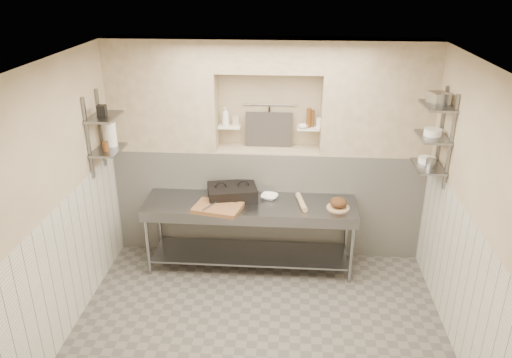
# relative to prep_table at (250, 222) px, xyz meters

# --- Properties ---
(floor) EXTENTS (4.00, 3.90, 0.10)m
(floor) POSITION_rel_prep_table_xyz_m (0.19, -1.18, -0.69)
(floor) COLOR #5F5A54
(floor) RESTS_ON ground
(ceiling) EXTENTS (4.00, 3.90, 0.10)m
(ceiling) POSITION_rel_prep_table_xyz_m (0.19, -1.18, 2.21)
(ceiling) COLOR silver
(ceiling) RESTS_ON ground
(wall_left) EXTENTS (0.10, 3.90, 2.80)m
(wall_left) POSITION_rel_prep_table_xyz_m (-1.86, -1.18, 0.76)
(wall_left) COLOR #C6B190
(wall_left) RESTS_ON ground
(wall_right) EXTENTS (0.10, 3.90, 2.80)m
(wall_right) POSITION_rel_prep_table_xyz_m (2.24, -1.18, 0.76)
(wall_right) COLOR #C6B190
(wall_right) RESTS_ON ground
(wall_back) EXTENTS (4.00, 0.10, 2.80)m
(wall_back) POSITION_rel_prep_table_xyz_m (0.19, 0.82, 0.76)
(wall_back) COLOR #C6B190
(wall_back) RESTS_ON ground
(backwall_lower) EXTENTS (4.00, 0.40, 1.40)m
(backwall_lower) POSITION_rel_prep_table_xyz_m (0.19, 0.57, 0.06)
(backwall_lower) COLOR silver
(backwall_lower) RESTS_ON floor
(alcove_sill) EXTENTS (1.30, 0.40, 0.02)m
(alcove_sill) POSITION_rel_prep_table_xyz_m (0.19, 0.57, 0.77)
(alcove_sill) COLOR #C6B190
(alcove_sill) RESTS_ON backwall_lower
(backwall_pillar_left) EXTENTS (1.35, 0.40, 1.40)m
(backwall_pillar_left) POSITION_rel_prep_table_xyz_m (-1.13, 0.57, 1.46)
(backwall_pillar_left) COLOR #C6B190
(backwall_pillar_left) RESTS_ON backwall_lower
(backwall_pillar_right) EXTENTS (1.35, 0.40, 1.40)m
(backwall_pillar_right) POSITION_rel_prep_table_xyz_m (1.52, 0.57, 1.46)
(backwall_pillar_right) COLOR #C6B190
(backwall_pillar_right) RESTS_ON backwall_lower
(backwall_header) EXTENTS (1.30, 0.40, 0.40)m
(backwall_header) POSITION_rel_prep_table_xyz_m (0.19, 0.57, 1.96)
(backwall_header) COLOR #C6B190
(backwall_header) RESTS_ON backwall_lower
(wainscot_left) EXTENTS (0.02, 3.90, 1.40)m
(wainscot_left) POSITION_rel_prep_table_xyz_m (-1.80, -1.18, 0.06)
(wainscot_left) COLOR silver
(wainscot_left) RESTS_ON floor
(wainscot_right) EXTENTS (0.02, 3.90, 1.40)m
(wainscot_right) POSITION_rel_prep_table_xyz_m (2.18, -1.18, 0.06)
(wainscot_right) COLOR silver
(wainscot_right) RESTS_ON floor
(alcove_shelf_left) EXTENTS (0.28, 0.16, 0.02)m
(alcove_shelf_left) POSITION_rel_prep_table_xyz_m (-0.31, 0.57, 1.06)
(alcove_shelf_left) COLOR white
(alcove_shelf_left) RESTS_ON backwall_lower
(alcove_shelf_right) EXTENTS (0.28, 0.16, 0.02)m
(alcove_shelf_right) POSITION_rel_prep_table_xyz_m (0.69, 0.57, 1.06)
(alcove_shelf_right) COLOR white
(alcove_shelf_right) RESTS_ON backwall_lower
(utensil_rail) EXTENTS (0.70, 0.02, 0.02)m
(utensil_rail) POSITION_rel_prep_table_xyz_m (0.19, 0.74, 1.31)
(utensil_rail) COLOR gray
(utensil_rail) RESTS_ON wall_back
(hanging_steel) EXTENTS (0.02, 0.02, 0.30)m
(hanging_steel) POSITION_rel_prep_table_xyz_m (0.19, 0.72, 1.14)
(hanging_steel) COLOR black
(hanging_steel) RESTS_ON utensil_rail
(splash_panel) EXTENTS (0.60, 0.08, 0.45)m
(splash_panel) POSITION_rel_prep_table_xyz_m (0.19, 0.67, 1.00)
(splash_panel) COLOR #383330
(splash_panel) RESTS_ON alcove_sill
(shelf_rail_left_a) EXTENTS (0.03, 0.03, 0.95)m
(shelf_rail_left_a) POSITION_rel_prep_table_xyz_m (-1.78, 0.07, 1.16)
(shelf_rail_left_a) COLOR slate
(shelf_rail_left_a) RESTS_ON wall_left
(shelf_rail_left_b) EXTENTS (0.03, 0.03, 0.95)m
(shelf_rail_left_b) POSITION_rel_prep_table_xyz_m (-1.78, -0.33, 1.16)
(shelf_rail_left_b) COLOR slate
(shelf_rail_left_b) RESTS_ON wall_left
(wall_shelf_left_lower) EXTENTS (0.30, 0.50, 0.02)m
(wall_shelf_left_lower) POSITION_rel_prep_table_xyz_m (-1.65, -0.13, 0.96)
(wall_shelf_left_lower) COLOR slate
(wall_shelf_left_lower) RESTS_ON wall_left
(wall_shelf_left_upper) EXTENTS (0.30, 0.50, 0.03)m
(wall_shelf_left_upper) POSITION_rel_prep_table_xyz_m (-1.65, -0.13, 1.36)
(wall_shelf_left_upper) COLOR slate
(wall_shelf_left_upper) RESTS_ON wall_left
(shelf_rail_right_a) EXTENTS (0.03, 0.03, 1.05)m
(shelf_rail_right_a) POSITION_rel_prep_table_xyz_m (2.17, 0.07, 1.21)
(shelf_rail_right_a) COLOR slate
(shelf_rail_right_a) RESTS_ON wall_right
(shelf_rail_right_b) EXTENTS (0.03, 0.03, 1.05)m
(shelf_rail_right_b) POSITION_rel_prep_table_xyz_m (2.17, -0.33, 1.21)
(shelf_rail_right_b) COLOR slate
(shelf_rail_right_b) RESTS_ON wall_right
(wall_shelf_right_lower) EXTENTS (0.30, 0.50, 0.02)m
(wall_shelf_right_lower) POSITION_rel_prep_table_xyz_m (2.03, -0.13, 0.86)
(wall_shelf_right_lower) COLOR slate
(wall_shelf_right_lower) RESTS_ON wall_right
(wall_shelf_right_mid) EXTENTS (0.30, 0.50, 0.02)m
(wall_shelf_right_mid) POSITION_rel_prep_table_xyz_m (2.03, -0.13, 1.21)
(wall_shelf_right_mid) COLOR slate
(wall_shelf_right_mid) RESTS_ON wall_right
(wall_shelf_right_upper) EXTENTS (0.30, 0.50, 0.03)m
(wall_shelf_right_upper) POSITION_rel_prep_table_xyz_m (2.03, -0.13, 1.56)
(wall_shelf_right_upper) COLOR slate
(wall_shelf_right_upper) RESTS_ON wall_right
(prep_table) EXTENTS (2.60, 0.70, 0.90)m
(prep_table) POSITION_rel_prep_table_xyz_m (0.00, 0.00, 0.00)
(prep_table) COLOR gray
(prep_table) RESTS_ON floor
(panini_press) EXTENTS (0.67, 0.55, 0.16)m
(panini_press) POSITION_rel_prep_table_xyz_m (-0.23, 0.13, 0.34)
(panini_press) COLOR black
(panini_press) RESTS_ON prep_table
(cutting_board) EXTENTS (0.62, 0.49, 0.05)m
(cutting_board) POSITION_rel_prep_table_xyz_m (-0.37, -0.20, 0.28)
(cutting_board) COLOR #8F5B39
(cutting_board) RESTS_ON prep_table
(knife_blade) EXTENTS (0.27, 0.07, 0.01)m
(knife_blade) POSITION_rel_prep_table_xyz_m (-0.28, -0.06, 0.31)
(knife_blade) COLOR gray
(knife_blade) RESTS_ON cutting_board
(tongs) EXTENTS (0.16, 0.26, 0.03)m
(tongs) POSITION_rel_prep_table_xyz_m (-0.45, -0.21, 0.32)
(tongs) COLOR gray
(tongs) RESTS_ON cutting_board
(mixing_bowl) EXTENTS (0.25, 0.25, 0.05)m
(mixing_bowl) POSITION_rel_prep_table_xyz_m (0.23, 0.16, 0.28)
(mixing_bowl) COLOR white
(mixing_bowl) RESTS_ON prep_table
(rolling_pin) EXTENTS (0.15, 0.45, 0.07)m
(rolling_pin) POSITION_rel_prep_table_xyz_m (0.63, 0.02, 0.29)
(rolling_pin) COLOR tan
(rolling_pin) RESTS_ON prep_table
(bread_board) EXTENTS (0.28, 0.28, 0.02)m
(bread_board) POSITION_rel_prep_table_xyz_m (1.07, -0.05, 0.27)
(bread_board) COLOR tan
(bread_board) RESTS_ON prep_table
(bread_loaf) EXTENTS (0.20, 0.20, 0.12)m
(bread_loaf) POSITION_rel_prep_table_xyz_m (1.07, -0.05, 0.33)
(bread_loaf) COLOR #4C2D19
(bread_loaf) RESTS_ON bread_board
(bottle_soap) EXTENTS (0.12, 0.12, 0.25)m
(bottle_soap) POSITION_rel_prep_table_xyz_m (-0.35, 0.56, 1.19)
(bottle_soap) COLOR white
(bottle_soap) RESTS_ON alcove_shelf_left
(jar_alcove) EXTENTS (0.08, 0.08, 0.12)m
(jar_alcove) POSITION_rel_prep_table_xyz_m (-0.22, 0.60, 1.13)
(jar_alcove) COLOR #C6B190
(jar_alcove) RESTS_ON alcove_shelf_left
(bowl_alcove) EXTENTS (0.14, 0.14, 0.04)m
(bowl_alcove) POSITION_rel_prep_table_xyz_m (0.62, 0.53, 1.09)
(bowl_alcove) COLOR white
(bowl_alcove) RESTS_ON alcove_shelf_right
(condiment_a) EXTENTS (0.06, 0.06, 0.21)m
(condiment_a) POSITION_rel_prep_table_xyz_m (0.74, 0.60, 1.18)
(condiment_a) COLOR #563115
(condiment_a) RESTS_ON alcove_shelf_right
(condiment_b) EXTENTS (0.06, 0.06, 0.24)m
(condiment_b) POSITION_rel_prep_table_xyz_m (0.69, 0.58, 1.19)
(condiment_b) COLOR #563115
(condiment_b) RESTS_ON alcove_shelf_right
(condiment_c) EXTENTS (0.07, 0.07, 0.13)m
(condiment_c) POSITION_rel_prep_table_xyz_m (0.83, 0.58, 1.13)
(condiment_c) COLOR white
(condiment_c) RESTS_ON alcove_shelf_right
(jug_left) EXTENTS (0.15, 0.15, 0.29)m
(jug_left) POSITION_rel_prep_table_xyz_m (-1.65, -0.01, 1.12)
(jug_left) COLOR white
(jug_left) RESTS_ON wall_shelf_left_lower
(jar_left) EXTENTS (0.07, 0.07, 0.11)m
(jar_left) POSITION_rel_prep_table_xyz_m (-1.65, -0.20, 1.03)
(jar_left) COLOR #563115
(jar_left) RESTS_ON wall_shelf_left_lower
(box_left_upper) EXTENTS (0.10, 0.10, 0.13)m
(box_left_upper) POSITION_rel_prep_table_xyz_m (-1.65, -0.18, 1.44)
(box_left_upper) COLOR black
(box_left_upper) RESTS_ON wall_shelf_left_upper
(bowl_right) EXTENTS (0.20, 0.20, 0.06)m
(bowl_right) POSITION_rel_prep_table_xyz_m (2.03, -0.04, 0.90)
(bowl_right) COLOR white
(bowl_right) RESTS_ON wall_shelf_right_lower
(canister_right) EXTENTS (0.10, 0.10, 0.10)m
(canister_right) POSITION_rel_prep_table_xyz_m (2.03, -0.19, 0.92)
(canister_right) COLOR gray
(canister_right) RESTS_ON wall_shelf_right_lower
(bowl_right_mid) EXTENTS (0.19, 0.19, 0.07)m
(bowl_right_mid) POSITION_rel_prep_table_xyz_m (2.03, -0.11, 1.26)
(bowl_right_mid) COLOR white
(bowl_right_mid) RESTS_ON wall_shelf_right_mid
(basket_right) EXTENTS (0.22, 0.25, 0.13)m
(basket_right) POSITION_rel_prep_table_xyz_m (2.03, -0.14, 1.64)
(basket_right) COLOR gray
(basket_right) RESTS_ON wall_shelf_right_upper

